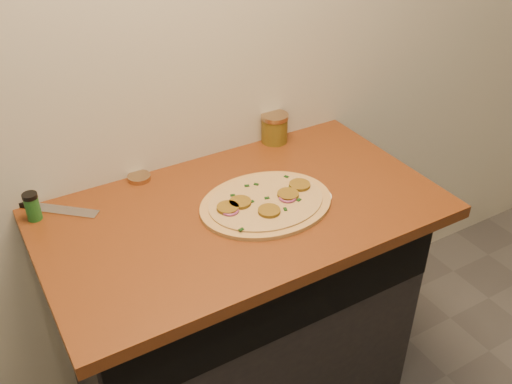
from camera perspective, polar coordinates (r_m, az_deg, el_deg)
cabinet at (r=2.04m, az=-1.70°, el=-11.90°), size 1.10×0.60×0.86m
countertop at (r=1.73m, az=-1.47°, el=-2.01°), size 1.20×0.70×0.04m
pizza at (r=1.72m, az=1.00°, el=-1.08°), size 0.41×0.41×0.03m
chefs_knife at (r=1.83m, az=-20.74°, el=-1.39°), size 0.25×0.23×0.02m
mason_jar_lid at (r=1.88m, az=-11.61°, el=1.43°), size 0.08×0.08×0.02m
salsa_jar at (r=2.04m, az=1.86°, el=6.43°), size 0.10×0.10×0.11m
spice_shaker at (r=1.76m, az=-21.46°, el=-1.36°), size 0.04×0.04×0.09m
flour_spill at (r=1.76m, az=4.84°, el=-0.53°), size 0.22×0.22×0.00m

